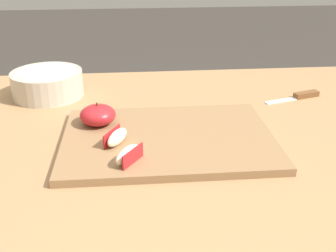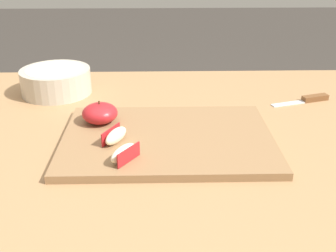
% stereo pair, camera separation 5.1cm
% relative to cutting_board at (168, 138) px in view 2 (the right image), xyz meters
% --- Properties ---
extents(dining_table, '(1.49, 0.96, 0.72)m').
position_rel_cutting_board_xyz_m(dining_table, '(-0.02, -0.00, -0.09)').
color(dining_table, '#9E754C').
rests_on(dining_table, ground_plane).
extents(cutting_board, '(0.43, 0.31, 0.02)m').
position_rel_cutting_board_xyz_m(cutting_board, '(0.00, 0.00, 0.00)').
color(cutting_board, olive).
rests_on(cutting_board, dining_table).
extents(apple_half_skin_up, '(0.08, 0.08, 0.05)m').
position_rel_cutting_board_xyz_m(apple_half_skin_up, '(-0.15, 0.07, 0.03)').
color(apple_half_skin_up, '#B21E23').
rests_on(apple_half_skin_up, cutting_board).
extents(apple_wedge_front, '(0.06, 0.07, 0.03)m').
position_rel_cutting_board_xyz_m(apple_wedge_front, '(-0.08, -0.10, 0.02)').
color(apple_wedge_front, beige).
rests_on(apple_wedge_front, cutting_board).
extents(apple_wedge_near_knife, '(0.05, 0.07, 0.03)m').
position_rel_cutting_board_xyz_m(apple_wedge_near_knife, '(-0.10, -0.03, 0.02)').
color(apple_wedge_near_knife, beige).
rests_on(apple_wedge_near_knife, cutting_board).
extents(paring_knife, '(0.16, 0.07, 0.01)m').
position_rel_cutting_board_xyz_m(paring_knife, '(0.37, 0.22, -0.00)').
color(paring_knife, silver).
rests_on(paring_knife, dining_table).
extents(ceramic_fruit_bowl, '(0.18, 0.18, 0.07)m').
position_rel_cutting_board_xyz_m(ceramic_fruit_bowl, '(-0.29, 0.29, 0.03)').
color(ceramic_fruit_bowl, '#BCB29E').
rests_on(ceramic_fruit_bowl, dining_table).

